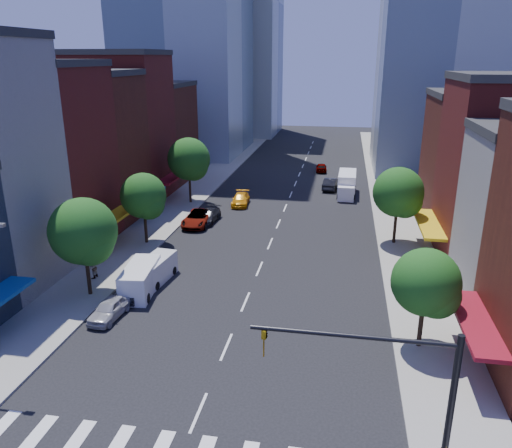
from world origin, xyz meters
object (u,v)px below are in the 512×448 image
at_px(traffic_car_far, 321,167).
at_px(box_truck, 347,185).
at_px(cargo_van_near, 155,270).
at_px(parked_car_rear, 208,216).
at_px(taxi, 241,199).
at_px(cargo_van_far, 140,280).
at_px(parked_car_second, 133,288).
at_px(parked_car_front, 109,309).
at_px(parked_car_third, 198,218).
at_px(traffic_car_oncoming, 331,184).
at_px(pedestrian_far, 92,268).

distance_m(traffic_car_far, box_truck, 13.84).
bearing_deg(cargo_van_near, parked_car_rear, 95.68).
bearing_deg(taxi, box_truck, 23.71).
relative_size(cargo_van_far, taxi, 1.12).
relative_size(cargo_van_near, taxi, 0.99).
relative_size(parked_car_second, box_truck, 0.55).
xyz_separation_m(parked_car_front, cargo_van_far, (0.58, 3.91, 0.38)).
bearing_deg(cargo_van_far, box_truck, 57.13).
distance_m(parked_car_third, traffic_car_oncoming, 21.95).
distance_m(parked_car_second, traffic_car_far, 46.37).
bearing_deg(parked_car_second, parked_car_front, -99.91).
bearing_deg(box_truck, parked_car_second, -114.51).
xyz_separation_m(parked_car_rear, cargo_van_far, (-0.50, -17.29, 0.38)).
bearing_deg(pedestrian_far, cargo_van_near, 102.42).
distance_m(parked_car_rear, cargo_van_far, 17.30).
height_order(taxi, pedestrian_far, pedestrian_far).
xyz_separation_m(box_truck, pedestrian_far, (-19.61, -29.43, -0.31)).
relative_size(parked_car_third, cargo_van_far, 1.05).
distance_m(parked_car_rear, cargo_van_near, 15.15).
relative_size(cargo_van_near, cargo_van_far, 0.88).
height_order(parked_car_front, box_truck, box_truck).
bearing_deg(taxi, cargo_van_near, -100.50).
xyz_separation_m(parked_car_third, traffic_car_far, (11.45, 28.16, -0.09)).
relative_size(parked_car_third, box_truck, 0.76).
bearing_deg(pedestrian_far, parked_car_second, 68.15).
height_order(parked_car_second, parked_car_third, parked_car_third).
relative_size(traffic_car_oncoming, traffic_car_far, 1.21).
bearing_deg(cargo_van_near, taxi, 90.44).
distance_m(parked_car_front, parked_car_third, 20.01).
height_order(cargo_van_far, traffic_car_oncoming, cargo_van_far).
xyz_separation_m(parked_car_front, cargo_van_near, (0.92, 6.05, 0.26)).
distance_m(parked_car_front, taxi, 28.36).
distance_m(parked_car_front, parked_car_rear, 21.22).
relative_size(parked_car_second, cargo_van_far, 0.75).
xyz_separation_m(parked_car_second, parked_car_rear, (0.81, 17.96, 0.02)).
xyz_separation_m(parked_car_second, taxi, (2.92, 24.95, 0.03)).
relative_size(traffic_car_oncoming, pedestrian_far, 2.68).
height_order(parked_car_second, parked_car_rear, parked_car_rear).
bearing_deg(parked_car_third, parked_car_rear, 55.14).
relative_size(parked_car_second, traffic_car_far, 1.00).
xyz_separation_m(traffic_car_far, pedestrian_far, (-15.76, -42.71, 0.36)).
relative_size(parked_car_front, parked_car_rear, 0.85).
relative_size(parked_car_second, pedestrian_far, 2.22).
xyz_separation_m(cargo_van_far, traffic_car_oncoming, (12.95, 33.61, -0.27)).
distance_m(cargo_van_far, traffic_car_oncoming, 36.01).
bearing_deg(taxi, parked_car_front, -101.11).
distance_m(parked_car_rear, traffic_car_oncoming, 20.52).
bearing_deg(traffic_car_oncoming, pedestrian_far, 68.56).
distance_m(traffic_car_oncoming, box_truck, 3.38).
height_order(parked_car_rear, pedestrian_far, pedestrian_far).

